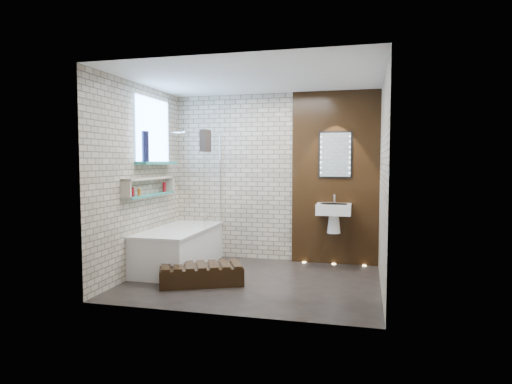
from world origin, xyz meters
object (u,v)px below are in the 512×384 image
(led_mirror, at_px, (335,155))
(walnut_step, at_px, (201,275))
(washbasin, at_px, (334,213))
(bath_screen, at_px, (212,179))
(bathtub, at_px, (180,248))

(led_mirror, xyz_separation_m, walnut_step, (-1.55, -1.53, -1.54))
(washbasin, bearing_deg, walnut_step, -138.44)
(bath_screen, height_order, washbasin, bath_screen)
(bath_screen, xyz_separation_m, walnut_step, (0.27, -1.19, -1.17))
(led_mirror, distance_m, walnut_step, 2.67)
(bath_screen, distance_m, walnut_step, 1.69)
(bathtub, relative_size, bath_screen, 1.24)
(bathtub, bearing_deg, washbasin, 16.01)
(washbasin, relative_size, led_mirror, 0.83)
(bathtub, relative_size, led_mirror, 2.49)
(bathtub, relative_size, washbasin, 3.00)
(led_mirror, relative_size, walnut_step, 0.68)
(washbasin, xyz_separation_m, walnut_step, (-1.55, -1.37, -0.67))
(bathtub, xyz_separation_m, led_mirror, (2.17, 0.78, 1.36))
(bathtub, distance_m, led_mirror, 2.68)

